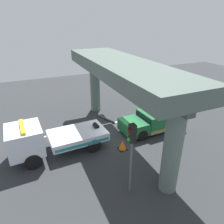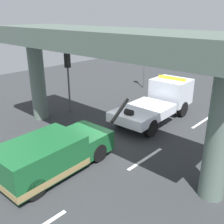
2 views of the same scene
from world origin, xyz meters
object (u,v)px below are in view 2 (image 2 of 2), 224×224
object	(u,v)px
traffic_light_far	(145,53)
traffic_cone_orange	(91,128)
tow_truck_white	(160,100)
towed_van_green	(52,155)
traffic_light_near	(68,70)

from	to	relation	value
traffic_light_far	traffic_cone_orange	distance (m)	10.90
tow_truck_white	towed_van_green	distance (m)	8.32
towed_van_green	traffic_light_far	distance (m)	14.68
tow_truck_white	traffic_cone_orange	xyz separation A→B (m)	(-4.64, 1.47, -0.87)
towed_van_green	traffic_light_far	bearing A→B (deg)	20.67
towed_van_green	traffic_cone_orange	size ratio (longest dim) A/B	7.50
towed_van_green	traffic_light_near	xyz separation A→B (m)	(5.05, 5.11, 2.13)
tow_truck_white	traffic_light_near	xyz separation A→B (m)	(-3.26, 5.07, 1.71)
traffic_light_near	traffic_cone_orange	distance (m)	4.64
traffic_cone_orange	traffic_light_near	bearing A→B (deg)	68.92
tow_truck_white	traffic_light_far	distance (m)	7.56
traffic_light_near	traffic_cone_orange	size ratio (longest dim) A/B	5.65
towed_van_green	traffic_light_far	size ratio (longest dim) A/B	1.21
traffic_cone_orange	traffic_light_far	bearing A→B (deg)	20.01
traffic_light_near	traffic_cone_orange	bearing A→B (deg)	-111.08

